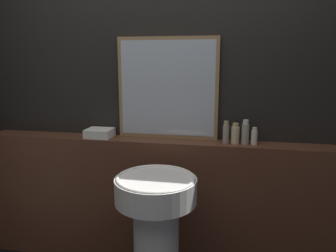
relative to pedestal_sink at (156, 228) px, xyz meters
name	(u,v)px	position (x,y,z in m)	size (l,w,h in m)	color
wall_back	(166,99)	(-0.06, 0.60, 0.71)	(8.00, 0.06, 2.50)	black
vanity_counter	(162,203)	(-0.06, 0.47, -0.06)	(2.70, 0.20, 0.97)	#512D1E
pedestal_sink	(156,228)	(0.00, 0.00, 0.00)	(0.49, 0.49, 0.87)	white
mirror	(168,88)	(-0.04, 0.55, 0.79)	(0.73, 0.03, 0.73)	#937047
towel_stack	(100,133)	(-0.54, 0.47, 0.46)	(0.19, 0.17, 0.06)	silver
shampoo_bottle	(226,133)	(0.39, 0.47, 0.50)	(0.04, 0.04, 0.16)	gray
conditioner_bottle	(235,134)	(0.45, 0.47, 0.49)	(0.06, 0.06, 0.14)	#C6B284
lotion_bottle	(245,133)	(0.52, 0.47, 0.51)	(0.05, 0.05, 0.17)	gray
body_wash_bottle	(254,137)	(0.58, 0.47, 0.48)	(0.04, 0.04, 0.12)	beige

